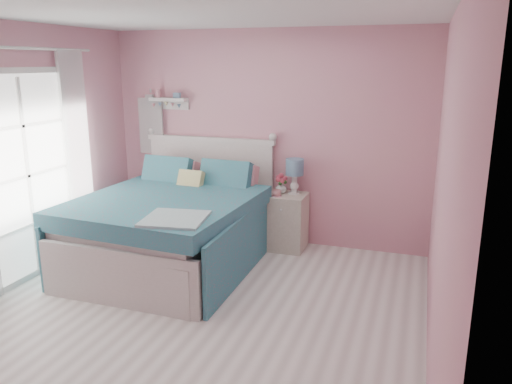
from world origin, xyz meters
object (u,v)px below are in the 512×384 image
Objects in this scene: bed at (173,228)px; teacup at (277,193)px; table_lamp at (295,170)px; vase at (281,187)px; nightstand at (286,221)px.

bed is 22.30× the size of teacup.
teacup is at bearing -132.89° from table_lamp.
teacup is at bearing 40.71° from bed.
bed is 1.38m from vase.
bed is 5.32× the size of table_lamp.
nightstand is 0.40m from teacup.
bed is 16.24× the size of vase.
bed is at bearing -142.70° from teacup.
nightstand is at bearing 42.40° from bed.
vase is at bearing -175.98° from table_lamp.
nightstand is 0.42m from vase.
table_lamp is at bearing 42.34° from bed.
vase is at bearing 46.29° from bed.
table_lamp is 3.05× the size of vase.
nightstand is 1.59× the size of table_lamp.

